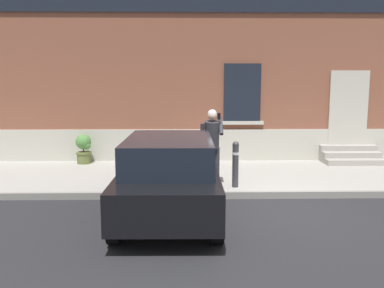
# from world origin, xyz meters

# --- Properties ---
(ground_plane) EXTENTS (80.00, 80.00, 0.00)m
(ground_plane) POSITION_xyz_m (0.00, 0.00, 0.00)
(ground_plane) COLOR #232326
(sidewalk) EXTENTS (24.00, 3.60, 0.15)m
(sidewalk) POSITION_xyz_m (0.00, 2.80, 0.07)
(sidewalk) COLOR #99968E
(sidewalk) RESTS_ON ground
(curb_edge) EXTENTS (24.00, 0.12, 0.15)m
(curb_edge) POSITION_xyz_m (0.00, 0.94, 0.07)
(curb_edge) COLOR gray
(curb_edge) RESTS_ON ground
(building_facade) EXTENTS (24.00, 1.52, 7.50)m
(building_facade) POSITION_xyz_m (0.01, 5.29, 3.73)
(building_facade) COLOR brown
(building_facade) RESTS_ON ground
(entrance_stoop) EXTENTS (1.69, 0.96, 0.48)m
(entrance_stoop) POSITION_xyz_m (3.53, 4.23, 0.34)
(entrance_stoop) COLOR #9E998E
(entrance_stoop) RESTS_ON sidewalk
(hatchback_car_black) EXTENTS (1.83, 4.08, 1.50)m
(hatchback_car_black) POSITION_xyz_m (-1.68, -0.19, 0.79)
(hatchback_car_black) COLOR black
(hatchback_car_black) RESTS_ON ground
(bollard_near_person) EXTENTS (0.15, 0.15, 1.04)m
(bollard_near_person) POSITION_xyz_m (-0.25, 1.35, 0.71)
(bollard_near_person) COLOR #333338
(bollard_near_person) RESTS_ON sidewalk
(person_on_phone) EXTENTS (0.51, 0.49, 1.75)m
(person_on_phone) POSITION_xyz_m (-0.77, 1.59, 1.15)
(person_on_phone) COLOR #2D2D33
(person_on_phone) RESTS_ON sidewalk
(planter_olive) EXTENTS (0.44, 0.44, 0.86)m
(planter_olive) POSITION_xyz_m (-4.33, 4.18, 0.61)
(planter_olive) COLOR #606B38
(planter_olive) RESTS_ON sidewalk
(planter_charcoal) EXTENTS (0.44, 0.44, 0.86)m
(planter_charcoal) POSITION_xyz_m (-2.45, 3.93, 0.61)
(planter_charcoal) COLOR #2D2D30
(planter_charcoal) RESTS_ON sidewalk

